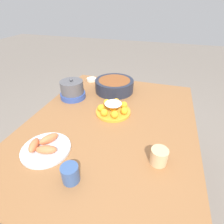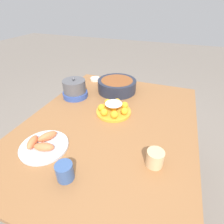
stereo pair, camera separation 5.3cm
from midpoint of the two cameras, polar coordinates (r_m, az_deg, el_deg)
The scene contains 9 objects.
ground_plane at distance 1.65m, azimuth -1.30°, elevation -23.16°, with size 12.00×12.00×0.00m, color slate.
dining_table at distance 1.18m, azimuth -1.68°, elevation -6.27°, with size 1.38×1.05×0.70m.
cake_plate at distance 1.20m, azimuth -0.90°, elevation 0.99°, with size 0.24×0.24×0.08m.
serving_bowl at distance 1.48m, azimuth -0.26°, elevation 8.71°, with size 0.32×0.32×0.10m.
sauce_bowl at distance 1.72m, azimuth -7.58°, elevation 10.54°, with size 0.09×0.09×0.02m.
seafood_platter at distance 1.00m, azimuth -22.46°, elevation -10.62°, with size 0.25×0.25×0.06m.
cup_near at distance 0.88m, azimuth 13.35°, elevation -13.93°, with size 0.08×0.08×0.08m.
cup_far at distance 0.82m, azimuth -15.37°, elevation -18.87°, with size 0.08×0.08×0.08m.
warming_pot at distance 1.41m, azimuth -13.87°, elevation 6.99°, with size 0.20×0.20×0.16m.
Camera 1 is at (-0.86, -0.27, 1.37)m, focal length 28.00 mm.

